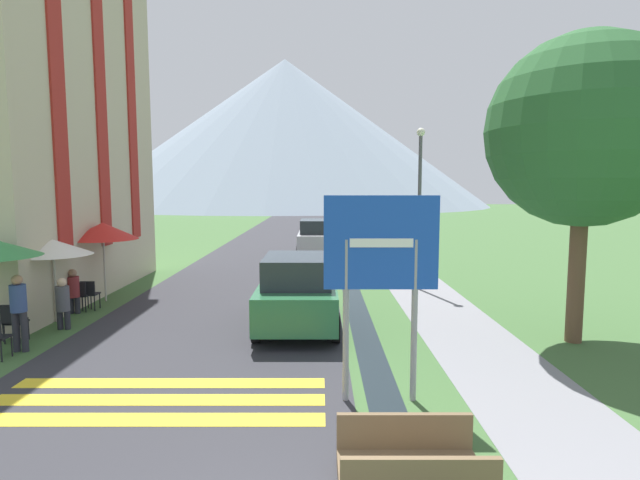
% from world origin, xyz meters
% --- Properties ---
extents(ground_plane, '(160.00, 160.00, 0.00)m').
position_xyz_m(ground_plane, '(0.00, 20.00, 0.00)').
color(ground_plane, '#3D6033').
extents(road, '(6.40, 60.00, 0.01)m').
position_xyz_m(road, '(-2.50, 30.00, 0.00)').
color(road, '#2D2D33').
rests_on(road, ground_plane).
extents(footpath, '(2.20, 60.00, 0.01)m').
position_xyz_m(footpath, '(3.60, 30.00, 0.00)').
color(footpath, slate).
rests_on(footpath, ground_plane).
extents(drainage_channel, '(0.60, 60.00, 0.00)m').
position_xyz_m(drainage_channel, '(1.20, 30.00, 0.00)').
color(drainage_channel, black).
rests_on(drainage_channel, ground_plane).
extents(crosswalk_marking, '(5.44, 1.84, 0.01)m').
position_xyz_m(crosswalk_marking, '(-2.50, 3.90, 0.01)').
color(crosswalk_marking, yellow).
rests_on(crosswalk_marking, ground_plane).
extents(mountain_distant, '(77.00, 77.00, 28.02)m').
position_xyz_m(mountain_distant, '(-6.63, 94.93, 14.01)').
color(mountain_distant, gray).
rests_on(mountain_distant, ground_plane).
extents(hotel_building, '(5.82, 9.93, 12.93)m').
position_xyz_m(hotel_building, '(-9.40, 12.00, 6.91)').
color(hotel_building, '#BCAD93').
rests_on(hotel_building, ground_plane).
extents(road_sign, '(1.82, 0.11, 3.34)m').
position_xyz_m(road_sign, '(1.11, 3.90, 2.25)').
color(road_sign, gray).
rests_on(road_sign, ground_plane).
extents(footbridge, '(1.70, 1.10, 0.65)m').
position_xyz_m(footbridge, '(1.20, 1.53, 0.23)').
color(footbridge, brown).
rests_on(footbridge, ground_plane).
extents(parked_car_near, '(1.97, 3.90, 1.82)m').
position_xyz_m(parked_car_near, '(-0.40, 8.12, 0.91)').
color(parked_car_near, '#28663D').
rests_on(parked_car_near, ground_plane).
extents(parked_car_far, '(1.79, 4.00, 1.82)m').
position_xyz_m(parked_car_far, '(-0.13, 21.66, 0.91)').
color(parked_car_far, '#B2B2B7').
rests_on(parked_car_far, ground_plane).
extents(cafe_chair_near_left, '(0.40, 0.40, 0.85)m').
position_xyz_m(cafe_chair_near_left, '(-6.70, 6.93, 0.51)').
color(cafe_chair_near_left, black).
rests_on(cafe_chair_near_left, ground_plane).
extents(cafe_chair_far_left, '(0.40, 0.40, 0.85)m').
position_xyz_m(cafe_chair_far_left, '(-6.56, 9.77, 0.51)').
color(cafe_chair_far_left, black).
rests_on(cafe_chair_far_left, ground_plane).
extents(cafe_chair_far_right, '(0.40, 0.40, 0.85)m').
position_xyz_m(cafe_chair_far_right, '(-6.38, 9.92, 0.51)').
color(cafe_chair_far_right, black).
rests_on(cafe_chair_far_right, ground_plane).
extents(cafe_chair_near_right, '(0.40, 0.40, 0.85)m').
position_xyz_m(cafe_chair_near_right, '(-6.83, 7.10, 0.51)').
color(cafe_chair_near_right, black).
rests_on(cafe_chair_near_right, ground_plane).
extents(cafe_umbrella_middle_white, '(1.92, 1.92, 2.15)m').
position_xyz_m(cafe_umbrella_middle_white, '(-6.68, 8.70, 1.94)').
color(cafe_umbrella_middle_white, '#B7B2A8').
rests_on(cafe_umbrella_middle_white, ground_plane).
extents(cafe_umbrella_rear_red, '(2.06, 2.06, 2.41)m').
position_xyz_m(cafe_umbrella_rear_red, '(-6.42, 11.06, 2.16)').
color(cafe_umbrella_rear_red, '#B7B2A8').
rests_on(cafe_umbrella_rear_red, ground_plane).
extents(person_standing_terrace, '(0.32, 0.32, 1.65)m').
position_xyz_m(person_standing_terrace, '(-6.20, 6.34, 0.96)').
color(person_standing_terrace, '#282833').
rests_on(person_standing_terrace, ground_plane).
extents(person_seated_near, '(0.32, 0.32, 1.28)m').
position_xyz_m(person_seated_near, '(-6.15, 8.01, 0.71)').
color(person_seated_near, '#282833').
rests_on(person_seated_near, ground_plane).
extents(person_seated_far, '(0.32, 0.32, 1.24)m').
position_xyz_m(person_seated_far, '(-6.65, 9.55, 0.68)').
color(person_seated_far, '#282833').
rests_on(person_seated_far, ground_plane).
extents(streetlamp, '(0.28, 0.28, 5.44)m').
position_xyz_m(streetlamp, '(3.50, 12.91, 3.20)').
color(streetlamp, '#515156').
rests_on(streetlamp, ground_plane).
extents(tree_by_path, '(4.17, 4.17, 6.77)m').
position_xyz_m(tree_by_path, '(5.87, 7.04, 4.67)').
color(tree_by_path, brown).
rests_on(tree_by_path, ground_plane).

